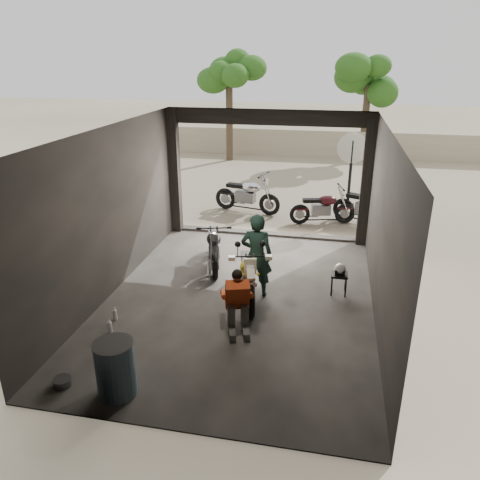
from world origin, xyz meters
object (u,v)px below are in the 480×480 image
at_px(rider, 257,256).
at_px(sign_post, 351,162).
at_px(stool, 339,277).
at_px(main_bike, 248,272).
at_px(helmet, 340,269).
at_px(left_bike, 214,243).
at_px(oil_drum, 116,370).
at_px(outside_bike_c, 369,204).
at_px(outside_bike_b, 323,205).
at_px(mechanic, 238,304).
at_px(outside_bike_a, 247,192).

bearing_deg(rider, sign_post, -110.82).
height_order(stool, sign_post, sign_post).
height_order(main_bike, rider, rider).
height_order(stool, helmet, helmet).
relative_size(left_bike, oil_drum, 1.97).
xyz_separation_m(left_bike, helmet, (2.72, -0.78, -0.00)).
bearing_deg(outside_bike_c, stool, -165.76).
height_order(outside_bike_b, outside_bike_c, outside_bike_c).
xyz_separation_m(outside_bike_c, mechanic, (-2.41, -5.94, -0.09)).
height_order(outside_bike_c, mechanic, outside_bike_c).
distance_m(main_bike, helmet, 1.80).
bearing_deg(stool, oil_drum, -129.50).
xyz_separation_m(outside_bike_a, oil_drum, (-0.24, -8.32, -0.20)).
xyz_separation_m(helmet, oil_drum, (-2.97, -3.60, -0.14)).
xyz_separation_m(main_bike, left_bike, (-1.02, 1.37, -0.03)).
height_order(outside_bike_c, rider, rider).
height_order(rider, helmet, rider).
bearing_deg(left_bike, mechanic, -83.40).
height_order(outside_bike_b, stool, outside_bike_b).
bearing_deg(mechanic, main_bike, 75.54).
bearing_deg(mechanic, outside_bike_c, 51.36).
bearing_deg(outside_bike_a, left_bike, -166.39).
height_order(outside_bike_a, oil_drum, outside_bike_a).
bearing_deg(outside_bike_c, helmet, -165.74).
bearing_deg(outside_bike_a, rider, -153.73).
bearing_deg(rider, helmet, -168.23).
relative_size(main_bike, outside_bike_b, 1.10).
distance_m(oil_drum, sign_post, 8.78).
height_order(main_bike, outside_bike_a, outside_bike_a).
xyz_separation_m(main_bike, oil_drum, (-1.26, -3.01, -0.17)).
xyz_separation_m(stool, helmet, (0.00, 0.01, 0.18)).
bearing_deg(outside_bike_b, main_bike, 151.43).
bearing_deg(sign_post, rider, -86.87).
height_order(left_bike, helmet, left_bike).
bearing_deg(oil_drum, stool, 50.50).
distance_m(outside_bike_b, oil_drum, 8.10).
relative_size(outside_bike_c, stool, 4.09).
height_order(mechanic, sign_post, sign_post).
height_order(outside_bike_a, outside_bike_b, outside_bike_a).
bearing_deg(mechanic, sign_post, 56.82).
height_order(left_bike, rider, rider).
bearing_deg(left_bike, stool, -32.64).
xyz_separation_m(outside_bike_c, stool, (-0.75, -4.23, -0.24)).
distance_m(outside_bike_c, sign_post, 1.23).
xyz_separation_m(outside_bike_b, rider, (-1.10, -4.46, 0.30)).
bearing_deg(rider, oil_drum, 66.20).
relative_size(outside_bike_a, helmet, 7.65).
height_order(outside_bike_a, helmet, outside_bike_a).
bearing_deg(sign_post, mechanic, -83.39).
bearing_deg(rider, outside_bike_a, -78.07).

